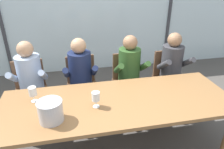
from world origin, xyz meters
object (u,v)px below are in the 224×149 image
at_px(person_pale_blue_shirt, 30,80).
at_px(person_navy_polo, 81,76).
at_px(chair_near_curtain, 30,87).
at_px(chair_center, 127,78).
at_px(chair_left_of_center, 82,81).
at_px(wine_glass_by_left_taster, 96,97).
at_px(person_olive_shirt, 131,71).
at_px(person_charcoal_jacket, 174,68).
at_px(ice_bucket_primary, 51,111).
at_px(chair_right_of_center, 168,74).
at_px(dining_table, 118,105).
at_px(wine_glass_near_bucket, 33,92).

distance_m(person_pale_blue_shirt, person_navy_polo, 0.68).
height_order(chair_near_curtain, chair_center, same).
bearing_deg(chair_left_of_center, chair_center, -5.11).
xyz_separation_m(chair_center, wine_glass_by_left_taster, (-0.61, -0.95, 0.31)).
distance_m(person_olive_shirt, person_charcoal_jacket, 0.68).
xyz_separation_m(person_olive_shirt, ice_bucket_primary, (-1.06, -0.95, 0.13)).
bearing_deg(chair_center, chair_right_of_center, -3.85).
bearing_deg(dining_table, chair_right_of_center, 40.08).
bearing_deg(person_pale_blue_shirt, dining_table, -35.22).
bearing_deg(wine_glass_by_left_taster, wine_glass_near_bucket, 159.97).
bearing_deg(chair_right_of_center, ice_bucket_primary, -149.05).
bearing_deg(person_olive_shirt, person_charcoal_jacket, -0.53).
distance_m(chair_center, chair_right_of_center, 0.67).
xyz_separation_m(chair_right_of_center, person_pale_blue_shirt, (-2.06, -0.12, 0.17)).
bearing_deg(person_olive_shirt, person_navy_polo, 179.46).
bearing_deg(person_olive_shirt, chair_left_of_center, 166.95).
bearing_deg(wine_glass_near_bucket, wine_glass_by_left_taster, -20.03).
height_order(person_pale_blue_shirt, person_olive_shirt, same).
xyz_separation_m(person_pale_blue_shirt, wine_glass_by_left_taster, (0.79, -0.81, 0.14)).
bearing_deg(ice_bucket_primary, dining_table, 16.25).
height_order(person_navy_polo, person_olive_shirt, same).
bearing_deg(chair_near_curtain, person_navy_polo, -16.12).
xyz_separation_m(chair_left_of_center, person_pale_blue_shirt, (-0.70, -0.16, 0.17)).
relative_size(dining_table, chair_left_of_center, 2.87).
distance_m(chair_right_of_center, ice_bucket_primary, 2.05).
distance_m(ice_bucket_primary, wine_glass_by_left_taster, 0.46).
bearing_deg(person_navy_polo, chair_right_of_center, 5.85).
bearing_deg(wine_glass_by_left_taster, chair_center, 57.23).
bearing_deg(ice_bucket_primary, chair_center, 45.87).
height_order(chair_near_curtain, wine_glass_by_left_taster, same).
height_order(chair_right_of_center, person_navy_polo, person_navy_polo).
height_order(chair_near_curtain, wine_glass_near_bucket, same).
bearing_deg(person_charcoal_jacket, person_navy_polo, 178.31).
height_order(chair_left_of_center, person_charcoal_jacket, person_charcoal_jacket).
xyz_separation_m(person_navy_polo, person_charcoal_jacket, (1.40, 0.00, 0.00)).
xyz_separation_m(chair_left_of_center, chair_center, (0.70, -0.02, 0.00)).
relative_size(person_olive_shirt, person_charcoal_jacket, 1.00).
bearing_deg(wine_glass_by_left_taster, dining_table, 14.59).
bearing_deg(person_charcoal_jacket, chair_near_curtain, 174.64).
relative_size(dining_table, wine_glass_near_bucket, 14.79).
bearing_deg(ice_bucket_primary, wine_glass_near_bucket, 118.99).
xyz_separation_m(chair_right_of_center, wine_glass_near_bucket, (-1.93, -0.69, 0.31)).
height_order(person_olive_shirt, wine_glass_by_left_taster, person_olive_shirt).
height_order(dining_table, person_olive_shirt, person_olive_shirt).
bearing_deg(wine_glass_near_bucket, person_pale_blue_shirt, 103.51).
distance_m(person_pale_blue_shirt, wine_glass_by_left_taster, 1.14).
bearing_deg(person_pale_blue_shirt, wine_glass_near_bucket, -76.26).
distance_m(chair_left_of_center, wine_glass_near_bucket, 0.97).
bearing_deg(wine_glass_near_bucket, chair_center, 29.44).
distance_m(person_pale_blue_shirt, ice_bucket_primary, 1.02).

